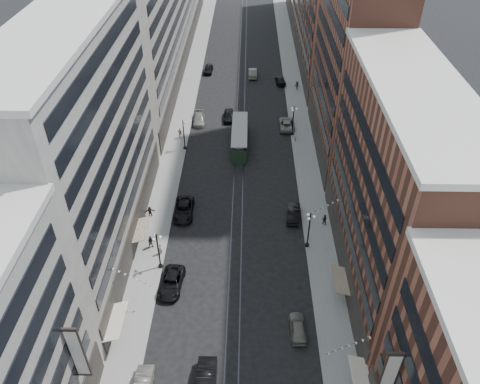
# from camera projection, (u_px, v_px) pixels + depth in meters

# --- Properties ---
(ground) EXTENTS (220.00, 220.00, 0.00)m
(ground) POSITION_uv_depth(u_px,v_px,m) (240.00, 135.00, 82.88)
(ground) COLOR black
(ground) RESTS_ON ground
(sidewalk_west) EXTENTS (4.00, 180.00, 0.15)m
(sidewalk_west) POSITION_uv_depth(u_px,v_px,m) (184.00, 107.00, 90.89)
(sidewalk_west) COLOR gray
(sidewalk_west) RESTS_ON ground
(sidewalk_east) EXTENTS (4.00, 180.00, 0.15)m
(sidewalk_east) POSITION_uv_depth(u_px,v_px,m) (298.00, 108.00, 90.57)
(sidewalk_east) COLOR gray
(sidewalk_east) RESTS_ON ground
(rail_west) EXTENTS (0.12, 180.00, 0.02)m
(rail_west) POSITION_uv_depth(u_px,v_px,m) (237.00, 108.00, 90.78)
(rail_west) COLOR #2D2D33
(rail_west) RESTS_ON ground
(rail_east) EXTENTS (0.12, 180.00, 0.02)m
(rail_east) POSITION_uv_depth(u_px,v_px,m) (244.00, 108.00, 90.76)
(rail_east) COLOR #2D2D33
(rail_east) RESTS_ON ground
(building_west_mid) EXTENTS (8.00, 36.00, 28.00)m
(building_west_mid) POSITION_uv_depth(u_px,v_px,m) (87.00, 149.00, 53.22)
(building_west_mid) COLOR #9D9A8C
(building_west_mid) RESTS_ON ground
(building_east_mid) EXTENTS (8.00, 30.00, 24.00)m
(building_east_mid) POSITION_uv_depth(u_px,v_px,m) (393.00, 194.00, 50.02)
(building_east_mid) COLOR brown
(building_east_mid) RESTS_ON ground
(building_east_tower) EXTENTS (8.00, 26.00, 42.00)m
(building_east_tower) POSITION_uv_depth(u_px,v_px,m) (359.00, 23.00, 66.59)
(building_east_tower) COLOR brown
(building_east_tower) RESTS_ON ground
(lamppost_sw_far) EXTENTS (1.03, 1.14, 5.52)m
(lamppost_sw_far) POSITION_uv_depth(u_px,v_px,m) (158.00, 250.00, 55.86)
(lamppost_sw_far) COLOR black
(lamppost_sw_far) RESTS_ON sidewalk_west
(lamppost_sw_mid) EXTENTS (1.03, 1.14, 5.52)m
(lamppost_sw_mid) POSITION_uv_depth(u_px,v_px,m) (184.00, 134.00, 77.17)
(lamppost_sw_mid) COLOR black
(lamppost_sw_mid) RESTS_ON sidewalk_west
(lamppost_se_far) EXTENTS (1.03, 1.14, 5.52)m
(lamppost_se_far) POSITION_uv_depth(u_px,v_px,m) (309.00, 229.00, 58.75)
(lamppost_se_far) COLOR black
(lamppost_se_far) RESTS_ON sidewalk_east
(lamppost_se_mid) EXTENTS (1.03, 1.14, 5.52)m
(lamppost_se_mid) POSITION_uv_depth(u_px,v_px,m) (293.00, 120.00, 80.85)
(lamppost_se_mid) COLOR black
(lamppost_se_mid) RESTS_ON sidewalk_east
(streetcar) EXTENTS (2.60, 11.76, 3.25)m
(streetcar) POSITION_uv_depth(u_px,v_px,m) (240.00, 137.00, 79.25)
(streetcar) COLOR #213323
(streetcar) RESTS_ON ground
(car_2) EXTENTS (2.96, 5.65, 1.52)m
(car_2) POSITION_uv_depth(u_px,v_px,m) (171.00, 283.00, 54.85)
(car_2) COLOR black
(car_2) RESTS_ON ground
(car_4) EXTENTS (1.81, 4.25, 1.43)m
(car_4) POSITION_uv_depth(u_px,v_px,m) (298.00, 327.00, 49.96)
(car_4) COLOR #66655B
(car_4) RESTS_ON ground
(car_5) EXTENTS (1.98, 5.46, 1.79)m
(car_5) POSITION_uv_depth(u_px,v_px,m) (206.00, 383.00, 44.76)
(car_5) COLOR black
(car_5) RESTS_ON ground
(pedestrian_2) EXTENTS (1.04, 0.81, 1.89)m
(pedestrian_2) POSITION_uv_depth(u_px,v_px,m) (151.00, 242.00, 59.73)
(pedestrian_2) COLOR black
(pedestrian_2) RESTS_ON sidewalk_west
(pedestrian_4) EXTENTS (0.65, 1.14, 1.84)m
(pedestrian_4) POSITION_uv_depth(u_px,v_px,m) (338.00, 283.00, 54.39)
(pedestrian_4) COLOR beige
(pedestrian_4) RESTS_ON sidewalk_east
(car_7) EXTENTS (2.74, 5.75, 1.58)m
(car_7) POSITION_uv_depth(u_px,v_px,m) (184.00, 210.00, 65.33)
(car_7) COLOR black
(car_7) RESTS_ON ground
(car_8) EXTENTS (2.55, 5.26, 1.48)m
(car_8) POSITION_uv_depth(u_px,v_px,m) (199.00, 119.00, 85.88)
(car_8) COLOR slate
(car_8) RESTS_ON ground
(car_9) EXTENTS (2.09, 4.68, 1.56)m
(car_9) POSITION_uv_depth(u_px,v_px,m) (208.00, 69.00, 103.61)
(car_9) COLOR black
(car_9) RESTS_ON ground
(car_10) EXTENTS (2.22, 4.87, 1.55)m
(car_10) POSITION_uv_depth(u_px,v_px,m) (293.00, 213.00, 64.74)
(car_10) COLOR black
(car_10) RESTS_ON ground
(car_11) EXTENTS (2.62, 5.63, 1.56)m
(car_11) POSITION_uv_depth(u_px,v_px,m) (287.00, 124.00, 84.38)
(car_11) COLOR gray
(car_11) RESTS_ON ground
(car_12) EXTENTS (2.36, 4.89, 1.37)m
(car_12) POSITION_uv_depth(u_px,v_px,m) (280.00, 80.00, 99.20)
(car_12) COLOR black
(car_12) RESTS_ON ground
(car_13) EXTENTS (1.95, 4.68, 1.58)m
(car_13) POSITION_uv_depth(u_px,v_px,m) (229.00, 116.00, 86.72)
(car_13) COLOR black
(car_13) RESTS_ON ground
(car_14) EXTENTS (1.81, 5.08, 1.67)m
(car_14) POSITION_uv_depth(u_px,v_px,m) (253.00, 73.00, 101.85)
(car_14) COLOR #636058
(car_14) RESTS_ON ground
(pedestrian_5) EXTENTS (1.52, 0.73, 1.57)m
(pedestrian_5) POSITION_uv_depth(u_px,v_px,m) (150.00, 211.00, 64.81)
(pedestrian_5) COLOR black
(pedestrian_5) RESTS_ON sidewalk_west
(pedestrian_6) EXTENTS (1.15, 0.59, 1.91)m
(pedestrian_6) POSITION_uv_depth(u_px,v_px,m) (180.00, 133.00, 81.15)
(pedestrian_6) COLOR #AC9F8E
(pedestrian_6) RESTS_ON sidewalk_west
(pedestrian_7) EXTENTS (0.86, 0.63, 1.58)m
(pedestrian_7) POSITION_uv_depth(u_px,v_px,m) (324.00, 219.00, 63.47)
(pedestrian_7) COLOR black
(pedestrian_7) RESTS_ON sidewalk_east
(pedestrian_8) EXTENTS (0.71, 0.67, 1.63)m
(pedestrian_8) POSITION_uv_depth(u_px,v_px,m) (295.00, 137.00, 80.32)
(pedestrian_8) COLOR beige
(pedestrian_8) RESTS_ON sidewalk_east
(pedestrian_9) EXTENTS (1.22, 0.72, 1.77)m
(pedestrian_9) POSITION_uv_depth(u_px,v_px,m) (297.00, 86.00, 96.37)
(pedestrian_9) COLOR black
(pedestrian_9) RESTS_ON sidewalk_east
(pedestrian_extra_1) EXTENTS (0.64, 0.77, 1.82)m
(pedestrian_extra_1) POSITION_uv_depth(u_px,v_px,m) (160.00, 249.00, 58.86)
(pedestrian_extra_1) COLOR #ABA68E
(pedestrian_extra_1) RESTS_ON sidewalk_west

